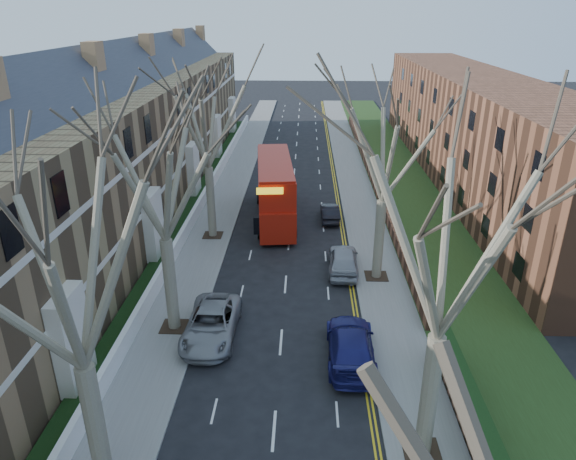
{
  "coord_description": "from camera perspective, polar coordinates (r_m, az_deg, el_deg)",
  "views": [
    {
      "loc": [
        1.11,
        -6.77,
        15.62
      ],
      "look_at": [
        0.12,
        21.91,
        3.26
      ],
      "focal_mm": 32.0,
      "sensor_mm": 36.0,
      "label": 1
    }
  ],
  "objects": [
    {
      "name": "pavement_left",
      "position": [
        48.86,
        -6.52,
        4.57
      ],
      "size": [
        3.0,
        102.0,
        0.12
      ],
      "primitive_type": "cube",
      "color": "slate",
      "rests_on": "ground"
    },
    {
      "name": "pavement_right",
      "position": [
        48.58,
        7.67,
        4.41
      ],
      "size": [
        3.0,
        102.0,
        0.12
      ],
      "primitive_type": "cube",
      "color": "slate",
      "rests_on": "ground"
    },
    {
      "name": "terrace_left",
      "position": [
        41.78,
        -18.97,
        8.07
      ],
      "size": [
        9.7,
        78.0,
        13.6
      ],
      "color": "brown",
      "rests_on": "ground"
    },
    {
      "name": "flats_right",
      "position": [
        53.45,
        20.09,
        10.43
      ],
      "size": [
        13.97,
        54.0,
        10.0
      ],
      "color": "brown",
      "rests_on": "ground"
    },
    {
      "name": "front_wall_left",
      "position": [
        41.57,
        -10.33,
        1.75
      ],
      "size": [
        0.3,
        78.0,
        1.0
      ],
      "color": "white",
      "rests_on": "ground"
    },
    {
      "name": "grass_verge_right",
      "position": [
        49.21,
        12.91,
        4.37
      ],
      "size": [
        6.0,
        102.0,
        0.06
      ],
      "color": "#233914",
      "rests_on": "ground"
    },
    {
      "name": "tree_left_mid",
      "position": [
        15.69,
        -23.96,
        -1.56
      ],
      "size": [
        10.5,
        10.5,
        14.71
      ],
      "color": "#716950",
      "rests_on": "ground"
    },
    {
      "name": "tree_left_far",
      "position": [
        24.6,
        -14.3,
        7.56
      ],
      "size": [
        10.15,
        10.15,
        14.22
      ],
      "color": "#716950",
      "rests_on": "ground"
    },
    {
      "name": "tree_left_dist",
      "position": [
        35.94,
        -9.23,
        13.3
      ],
      "size": [
        10.5,
        10.5,
        14.71
      ],
      "color": "#716950",
      "rests_on": "ground"
    },
    {
      "name": "tree_right_mid",
      "position": [
        16.61,
        17.87,
        0.72
      ],
      "size": [
        10.5,
        10.5,
        14.71
      ],
      "color": "#716950",
      "rests_on": "ground"
    },
    {
      "name": "tree_right_far",
      "position": [
        29.82,
        10.97,
        10.54
      ],
      "size": [
        10.15,
        10.15,
        14.22
      ],
      "color": "#716950",
      "rests_on": "ground"
    },
    {
      "name": "double_decker_bus",
      "position": [
        40.75,
        -1.45,
        4.29
      ],
      "size": [
        3.68,
        11.65,
        4.77
      ],
      "rotation": [
        0.0,
        0.0,
        3.24
      ],
      "color": "#A3180B",
      "rests_on": "ground"
    },
    {
      "name": "car_left_far",
      "position": [
        27.07,
        -8.51,
        -10.27
      ],
      "size": [
        2.63,
        5.57,
        1.54
      ],
      "primitive_type": "imported",
      "rotation": [
        0.0,
        0.0,
        -0.01
      ],
      "color": "gray",
      "rests_on": "ground"
    },
    {
      "name": "car_right_near",
      "position": [
        25.41,
        6.99,
        -12.55
      ],
      "size": [
        2.36,
        5.6,
        1.61
      ],
      "primitive_type": "imported",
      "rotation": [
        0.0,
        0.0,
        3.12
      ],
      "color": "navy",
      "rests_on": "ground"
    },
    {
      "name": "car_right_mid",
      "position": [
        33.23,
        6.16,
        -3.32
      ],
      "size": [
        2.11,
        4.81,
        1.61
      ],
      "primitive_type": "imported",
      "rotation": [
        0.0,
        0.0,
        3.1
      ],
      "color": "#95969D",
      "rests_on": "ground"
    },
    {
      "name": "car_right_far",
      "position": [
        41.32,
        4.66,
        1.96
      ],
      "size": [
        1.44,
        3.91,
        1.28
      ],
      "primitive_type": "imported",
      "rotation": [
        0.0,
        0.0,
        3.16
      ],
      "color": "black",
      "rests_on": "ground"
    }
  ]
}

